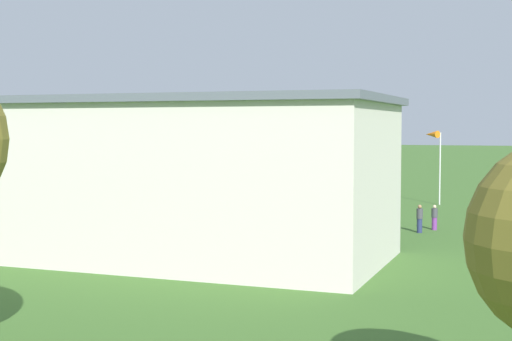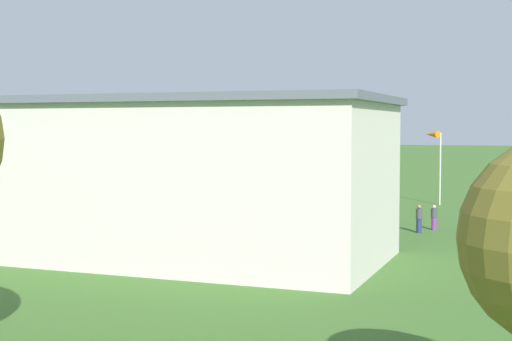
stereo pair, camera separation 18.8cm
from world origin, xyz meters
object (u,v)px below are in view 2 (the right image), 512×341
(hangar, at_px, (119,176))
(person_at_fence_line, at_px, (371,219))
(windsock, at_px, (433,140))
(person_crossing_taxiway, at_px, (419,219))
(person_walking_on_apron, at_px, (434,218))
(biplane, at_px, (292,151))

(hangar, xyz_separation_m, person_at_fence_line, (-10.55, -12.00, -3.18))
(person_at_fence_line, relative_size, windsock, 0.25)
(hangar, height_order, windsock, hangar)
(person_at_fence_line, height_order, windsock, windsock)
(hangar, xyz_separation_m, person_crossing_taxiway, (-13.37, -12.52, -3.08))
(hangar, xyz_separation_m, person_walking_on_apron, (-14.06, -14.12, -3.16))
(person_at_fence_line, bearing_deg, person_crossing_taxiway, -169.60)
(person_walking_on_apron, height_order, person_at_fence_line, person_walking_on_apron)
(windsock, bearing_deg, biplane, -11.90)
(hangar, relative_size, person_walking_on_apron, 17.57)
(person_walking_on_apron, distance_m, windsock, 16.36)
(hangar, xyz_separation_m, biplane, (0.93, -32.45, 0.25))
(hangar, distance_m, person_crossing_taxiway, 18.57)
(person_crossing_taxiway, height_order, windsock, windsock)
(biplane, bearing_deg, person_at_fence_line, 119.32)
(biplane, distance_m, person_walking_on_apron, 23.92)
(biplane, height_order, person_walking_on_apron, biplane)
(person_crossing_taxiway, height_order, person_at_fence_line, person_crossing_taxiway)
(windsock, bearing_deg, hangar, 67.84)
(hangar, relative_size, biplane, 3.67)
(person_crossing_taxiway, height_order, person_walking_on_apron, person_crossing_taxiway)
(person_crossing_taxiway, bearing_deg, windsock, -85.78)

